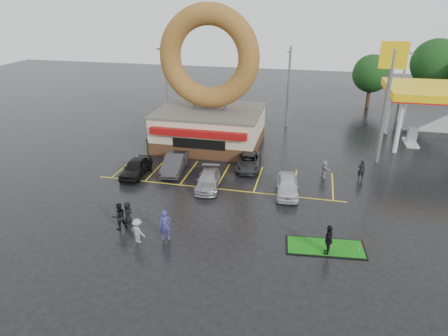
% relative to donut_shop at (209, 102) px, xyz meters
% --- Properties ---
extents(ground, '(120.00, 120.00, 0.00)m').
position_rel_donut_shop_xyz_m(ground, '(3.00, -12.97, -4.46)').
color(ground, black).
rests_on(ground, ground).
extents(donut_shop, '(10.20, 8.70, 13.50)m').
position_rel_donut_shop_xyz_m(donut_shop, '(0.00, 0.00, 0.00)').
color(donut_shop, '#472B19').
rests_on(donut_shop, ground).
extents(gas_station, '(12.30, 13.65, 5.90)m').
position_rel_donut_shop_xyz_m(gas_station, '(23.00, 7.97, -0.77)').
color(gas_station, silver).
rests_on(gas_station, ground).
extents(shell_sign, '(2.20, 0.36, 10.60)m').
position_rel_donut_shop_xyz_m(shell_sign, '(16.00, -0.97, 2.91)').
color(shell_sign, slate).
rests_on(shell_sign, ground).
extents(streetlight_left, '(0.40, 2.21, 9.00)m').
position_rel_donut_shop_xyz_m(streetlight_left, '(-7.00, 6.95, 0.32)').
color(streetlight_left, slate).
rests_on(streetlight_left, ground).
extents(streetlight_mid, '(0.40, 2.21, 9.00)m').
position_rel_donut_shop_xyz_m(streetlight_mid, '(7.00, 7.95, 0.32)').
color(streetlight_mid, slate).
rests_on(streetlight_mid, ground).
extents(streetlight_right, '(0.40, 2.21, 9.00)m').
position_rel_donut_shop_xyz_m(streetlight_right, '(19.00, 8.95, 0.32)').
color(streetlight_right, slate).
rests_on(streetlight_right, ground).
extents(tree_far_c, '(6.30, 6.30, 9.00)m').
position_rel_donut_shop_xyz_m(tree_far_c, '(25.00, 21.03, 1.37)').
color(tree_far_c, '#332114').
rests_on(tree_far_c, ground).
extents(tree_far_d, '(4.90, 4.90, 7.00)m').
position_rel_donut_shop_xyz_m(tree_far_d, '(17.00, 19.03, 0.07)').
color(tree_far_d, '#332114').
rests_on(tree_far_d, ground).
extents(car_black, '(1.87, 4.30, 1.44)m').
position_rel_donut_shop_xyz_m(car_black, '(-4.18, -8.59, -3.74)').
color(car_black, black).
rests_on(car_black, ground).
extents(car_dgrey, '(2.08, 4.72, 1.51)m').
position_rel_donut_shop_xyz_m(car_dgrey, '(-1.25, -7.12, -3.71)').
color(car_dgrey, '#2E2D30').
rests_on(car_dgrey, ground).
extents(car_silver, '(2.27, 4.41, 1.22)m').
position_rel_donut_shop_xyz_m(car_silver, '(2.35, -9.47, -3.85)').
color(car_silver, '#97979B').
rests_on(car_silver, ground).
extents(car_grey, '(2.47, 4.63, 1.24)m').
position_rel_donut_shop_xyz_m(car_grey, '(4.81, -4.97, -3.85)').
color(car_grey, '#2A2A2C').
rests_on(car_grey, ground).
extents(car_white, '(2.08, 4.28, 1.41)m').
position_rel_donut_shop_xyz_m(car_white, '(8.52, -9.20, -3.76)').
color(car_white, silver).
rests_on(car_white, ground).
extents(person_blue, '(0.82, 0.66, 1.97)m').
position_rel_donut_shop_xyz_m(person_blue, '(1.66, -17.11, -3.48)').
color(person_blue, navy).
rests_on(person_blue, ground).
extents(person_blackjkt, '(1.14, 1.12, 1.86)m').
position_rel_donut_shop_xyz_m(person_blackjkt, '(-1.65, -16.66, -3.54)').
color(person_blackjkt, black).
rests_on(person_blackjkt, ground).
extents(person_hoodie, '(1.20, 0.94, 1.63)m').
position_rel_donut_shop_xyz_m(person_hoodie, '(0.14, -17.83, -3.65)').
color(person_hoodie, gray).
rests_on(person_hoodie, ground).
extents(person_bystander, '(0.50, 0.75, 1.52)m').
position_rel_donut_shop_xyz_m(person_bystander, '(-1.47, -15.84, -3.70)').
color(person_bystander, black).
rests_on(person_bystander, ground).
extents(person_cameraman, '(0.67, 1.20, 1.94)m').
position_rel_donut_shop_xyz_m(person_cameraman, '(11.48, -16.47, -3.50)').
color(person_cameraman, black).
rests_on(person_cameraman, ground).
extents(person_walker_near, '(1.10, 1.45, 1.53)m').
position_rel_donut_shop_xyz_m(person_walker_near, '(11.29, -5.50, -3.70)').
color(person_walker_near, '#939396').
rests_on(person_walker_near, ground).
extents(person_walker_far, '(0.61, 0.42, 1.62)m').
position_rel_donut_shop_xyz_m(person_walker_far, '(14.25, -5.08, -3.65)').
color(person_walker_far, black).
rests_on(person_walker_far, ground).
extents(dumpster, '(2.02, 1.57, 1.30)m').
position_rel_donut_shop_xyz_m(dumpster, '(-4.50, -3.03, -3.81)').
color(dumpster, '#173E1C').
rests_on(dumpster, ground).
extents(putting_green, '(4.88, 2.48, 0.59)m').
position_rel_donut_shop_xyz_m(putting_green, '(11.39, -15.86, -4.43)').
color(putting_green, black).
rests_on(putting_green, ground).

